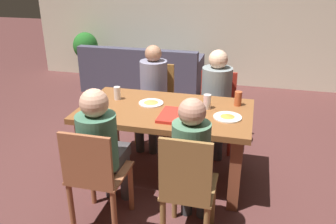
# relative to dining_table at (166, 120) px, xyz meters

# --- Properties ---
(ground_plane) EXTENTS (20.00, 20.00, 0.00)m
(ground_plane) POSITION_rel_dining_table_xyz_m (0.00, 0.00, -0.64)
(ground_plane) COLOR #562E2C
(back_wall) EXTENTS (6.79, 0.12, 2.62)m
(back_wall) POSITION_rel_dining_table_xyz_m (0.00, 3.29, 0.67)
(back_wall) COLOR beige
(back_wall) RESTS_ON ground
(dining_table) EXTENTS (1.66, 0.93, 0.77)m
(dining_table) POSITION_rel_dining_table_xyz_m (0.00, 0.00, 0.00)
(dining_table) COLOR brown
(dining_table) RESTS_ON ground
(chair_0) EXTENTS (0.43, 0.45, 0.92)m
(chair_0) POSITION_rel_dining_table_xyz_m (-0.35, -0.87, -0.14)
(chair_0) COLOR #9D5A39
(chair_0) RESTS_ON ground
(person_0) EXTENTS (0.32, 0.55, 1.20)m
(person_0) POSITION_rel_dining_table_xyz_m (-0.35, -0.72, 0.07)
(person_0) COLOR #433E41
(person_0) RESTS_ON ground
(chair_1) EXTENTS (0.45, 0.46, 0.88)m
(chair_1) POSITION_rel_dining_table_xyz_m (0.40, 0.89, -0.13)
(chair_1) COLOR #B32D20
(chair_1) RESTS_ON ground
(person_1) EXTENTS (0.35, 0.54, 1.19)m
(person_1) POSITION_rel_dining_table_xyz_m (0.40, 0.74, 0.07)
(person_1) COLOR #3B3D49
(person_1) RESTS_ON ground
(chair_2) EXTENTS (0.42, 0.43, 0.93)m
(chair_2) POSITION_rel_dining_table_xyz_m (-0.35, 0.87, -0.13)
(chair_2) COLOR #9B662E
(chair_2) RESTS_ON ground
(person_2) EXTENTS (0.32, 0.55, 1.20)m
(person_2) POSITION_rel_dining_table_xyz_m (-0.35, 0.72, 0.07)
(person_2) COLOR #313435
(person_2) RESTS_ON ground
(chair_3) EXTENTS (0.39, 0.45, 0.98)m
(chair_3) POSITION_rel_dining_table_xyz_m (0.40, -0.88, -0.13)
(chair_3) COLOR olive
(chair_3) RESTS_ON ground
(person_3) EXTENTS (0.28, 0.46, 1.20)m
(person_3) POSITION_rel_dining_table_xyz_m (0.40, -0.74, 0.06)
(person_3) COLOR #38393C
(person_3) RESTS_ON ground
(pizza_box_0) EXTENTS (0.36, 0.36, 0.03)m
(pizza_box_0) POSITION_rel_dining_table_xyz_m (0.18, -0.17, 0.14)
(pizza_box_0) COLOR red
(pizza_box_0) RESTS_ON dining_table
(plate_0) EXTENTS (0.26, 0.26, 0.03)m
(plate_0) POSITION_rel_dining_table_xyz_m (0.60, -0.07, 0.13)
(plate_0) COLOR white
(plate_0) RESTS_ON dining_table
(plate_1) EXTENTS (0.25, 0.25, 0.03)m
(plate_1) POSITION_rel_dining_table_xyz_m (-0.17, 0.09, 0.14)
(plate_1) COLOR white
(plate_1) RESTS_ON dining_table
(drinking_glass_0) EXTENTS (0.07, 0.07, 0.13)m
(drinking_glass_0) POSITION_rel_dining_table_xyz_m (-0.58, -0.25, 0.19)
(drinking_glass_0) COLOR #B44B33
(drinking_glass_0) RESTS_ON dining_table
(drinking_glass_1) EXTENTS (0.07, 0.07, 0.13)m
(drinking_glass_1) POSITION_rel_dining_table_xyz_m (-0.54, 0.12, 0.19)
(drinking_glass_1) COLOR silver
(drinking_glass_1) RESTS_ON dining_table
(drinking_glass_2) EXTENTS (0.07, 0.07, 0.14)m
(drinking_glass_2) POSITION_rel_dining_table_xyz_m (0.39, 0.10, 0.20)
(drinking_glass_2) COLOR silver
(drinking_glass_2) RESTS_ON dining_table
(drinking_glass_3) EXTENTS (0.07, 0.07, 0.14)m
(drinking_glass_3) POSITION_rel_dining_table_xyz_m (0.67, 0.26, 0.20)
(drinking_glass_3) COLOR #BC502A
(drinking_glass_3) RESTS_ON dining_table
(couch) EXTENTS (2.04, 0.82, 0.80)m
(couch) POSITION_rel_dining_table_xyz_m (-1.08, 2.56, -0.35)
(couch) COLOR #46455A
(couch) RESTS_ON ground
(potted_plant) EXTENTS (0.46, 0.46, 0.91)m
(potted_plant) POSITION_rel_dining_table_xyz_m (-2.29, 2.86, -0.09)
(potted_plant) COLOR #505754
(potted_plant) RESTS_ON ground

